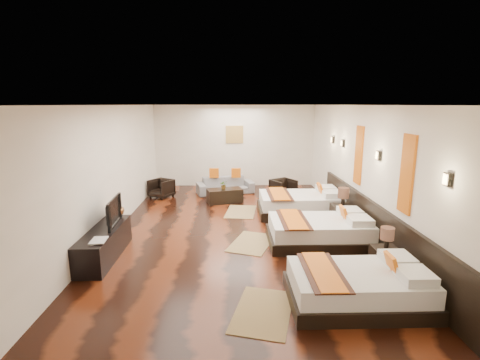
{
  "coord_description": "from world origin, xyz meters",
  "views": [
    {
      "loc": [
        -0.14,
        -7.44,
        2.81
      ],
      "look_at": [
        0.07,
        0.51,
        1.1
      ],
      "focal_mm": 26.33,
      "sensor_mm": 36.0,
      "label": 1
    }
  ],
  "objects_px": {
    "book": "(91,241)",
    "armchair_left": "(161,188)",
    "nightstand_a": "(385,258)",
    "tv": "(110,212)",
    "tv_console": "(104,244)",
    "armchair_right": "(283,189)",
    "coffee_table": "(225,196)",
    "bed_mid": "(320,231)",
    "figurine": "(116,209)",
    "bed_far": "(301,204)",
    "table_plant": "(224,185)",
    "bed_near": "(359,286)",
    "nightstand_b": "(342,214)",
    "sofa": "(225,185)"
  },
  "relations": [
    {
      "from": "book",
      "to": "armchair_left",
      "type": "xyz_separation_m",
      "value": [
        0.22,
        4.93,
        -0.28
      ]
    },
    {
      "from": "nightstand_a",
      "to": "tv",
      "type": "height_order",
      "value": "tv"
    },
    {
      "from": "armchair_left",
      "to": "tv_console",
      "type": "bearing_deg",
      "value": -60.09
    },
    {
      "from": "armchair_right",
      "to": "coffee_table",
      "type": "height_order",
      "value": "armchair_right"
    },
    {
      "from": "bed_mid",
      "to": "figurine",
      "type": "height_order",
      "value": "figurine"
    },
    {
      "from": "nightstand_a",
      "to": "book",
      "type": "xyz_separation_m",
      "value": [
        -4.95,
        0.2,
        0.28
      ]
    },
    {
      "from": "bed_far",
      "to": "figurine",
      "type": "bearing_deg",
      "value": -156.75
    },
    {
      "from": "tv_console",
      "to": "book",
      "type": "height_order",
      "value": "book"
    },
    {
      "from": "coffee_table",
      "to": "table_plant",
      "type": "distance_m",
      "value": 0.33
    },
    {
      "from": "bed_far",
      "to": "armchair_right",
      "type": "xyz_separation_m",
      "value": [
        -0.24,
        1.58,
        0.02
      ]
    },
    {
      "from": "bed_near",
      "to": "armchair_left",
      "type": "distance_m",
      "value": 7.19
    },
    {
      "from": "bed_far",
      "to": "nightstand_b",
      "type": "distance_m",
      "value": 1.28
    },
    {
      "from": "nightstand_a",
      "to": "book",
      "type": "bearing_deg",
      "value": 177.66
    },
    {
      "from": "nightstand_a",
      "to": "figurine",
      "type": "height_order",
      "value": "figurine"
    },
    {
      "from": "coffee_table",
      "to": "armchair_left",
      "type": "bearing_deg",
      "value": 163.28
    },
    {
      "from": "bed_mid",
      "to": "nightstand_b",
      "type": "relative_size",
      "value": 2.2
    },
    {
      "from": "bed_mid",
      "to": "nightstand_b",
      "type": "distance_m",
      "value": 1.22
    },
    {
      "from": "tv_console",
      "to": "sofa",
      "type": "distance_m",
      "value": 5.28
    },
    {
      "from": "book",
      "to": "table_plant",
      "type": "relative_size",
      "value": 1.33
    },
    {
      "from": "bed_mid",
      "to": "armchair_right",
      "type": "relative_size",
      "value": 3.16
    },
    {
      "from": "armchair_right",
      "to": "table_plant",
      "type": "relative_size",
      "value": 2.57
    },
    {
      "from": "bed_near",
      "to": "armchair_right",
      "type": "xyz_separation_m",
      "value": [
        -0.24,
        5.8,
        0.04
      ]
    },
    {
      "from": "nightstand_a",
      "to": "book",
      "type": "height_order",
      "value": "nightstand_a"
    },
    {
      "from": "bed_far",
      "to": "sofa",
      "type": "xyz_separation_m",
      "value": [
        -2.02,
        2.24,
        -0.02
      ]
    },
    {
      "from": "bed_mid",
      "to": "nightstand_b",
      "type": "height_order",
      "value": "nightstand_b"
    },
    {
      "from": "tv_console",
      "to": "coffee_table",
      "type": "distance_m",
      "value": 4.35
    },
    {
      "from": "book",
      "to": "nightstand_a",
      "type": "bearing_deg",
      "value": -2.34
    },
    {
      "from": "coffee_table",
      "to": "nightstand_b",
      "type": "bearing_deg",
      "value": -38.82
    },
    {
      "from": "bed_mid",
      "to": "armchair_right",
      "type": "bearing_deg",
      "value": 93.84
    },
    {
      "from": "bed_mid",
      "to": "nightstand_a",
      "type": "distance_m",
      "value": 1.56
    },
    {
      "from": "book",
      "to": "armchair_right",
      "type": "bearing_deg",
      "value": 50.09
    },
    {
      "from": "tv_console",
      "to": "figurine",
      "type": "relative_size",
      "value": 5.19
    },
    {
      "from": "nightstand_a",
      "to": "tv",
      "type": "distance_m",
      "value": 5.03
    },
    {
      "from": "armchair_right",
      "to": "nightstand_b",
      "type": "bearing_deg",
      "value": -99.15
    },
    {
      "from": "tv",
      "to": "bed_far",
      "type": "bearing_deg",
      "value": -64.76
    },
    {
      "from": "sofa",
      "to": "bed_mid",
      "type": "bearing_deg",
      "value": -79.93
    },
    {
      "from": "bed_far",
      "to": "book",
      "type": "height_order",
      "value": "bed_far"
    },
    {
      "from": "armchair_left",
      "to": "table_plant",
      "type": "xyz_separation_m",
      "value": [
        1.93,
        -0.61,
        0.24
      ]
    },
    {
      "from": "sofa",
      "to": "armchair_left",
      "type": "bearing_deg",
      "value": 177.91
    },
    {
      "from": "bed_mid",
      "to": "bed_far",
      "type": "height_order",
      "value": "bed_far"
    },
    {
      "from": "nightstand_b",
      "to": "tv",
      "type": "height_order",
      "value": "tv"
    },
    {
      "from": "nightstand_a",
      "to": "nightstand_b",
      "type": "bearing_deg",
      "value": 90.0
    },
    {
      "from": "nightstand_a",
      "to": "figurine",
      "type": "bearing_deg",
      "value": 162.57
    },
    {
      "from": "bed_near",
      "to": "armchair_right",
      "type": "bearing_deg",
      "value": 92.35
    },
    {
      "from": "book",
      "to": "armchair_right",
      "type": "height_order",
      "value": "armchair_right"
    },
    {
      "from": "table_plant",
      "to": "armchair_right",
      "type": "bearing_deg",
      "value": 12.76
    },
    {
      "from": "tv",
      "to": "figurine",
      "type": "bearing_deg",
      "value": 1.84
    },
    {
      "from": "figurine",
      "to": "bed_far",
      "type": "bearing_deg",
      "value": 23.25
    },
    {
      "from": "book",
      "to": "figurine",
      "type": "relative_size",
      "value": 0.98
    },
    {
      "from": "nightstand_b",
      "to": "armchair_left",
      "type": "distance_m",
      "value": 5.49
    }
  ]
}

